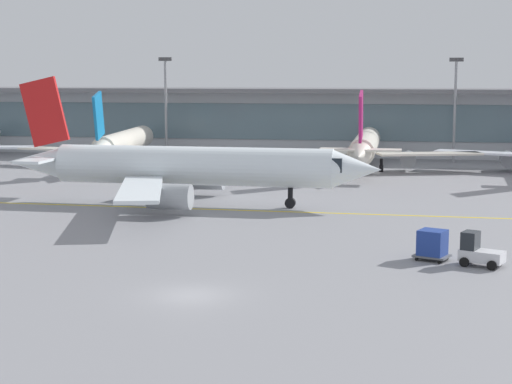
{
  "coord_description": "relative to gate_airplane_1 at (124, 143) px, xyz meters",
  "views": [
    {
      "loc": [
        10.73,
        -42.21,
        11.78
      ],
      "look_at": [
        0.4,
        18.34,
        3.0
      ],
      "focal_mm": 58.65,
      "sensor_mm": 36.0,
      "label": 1
    }
  ],
  "objects": [
    {
      "name": "baggage_tug",
      "position": [
        39.37,
        -49.73,
        -2.03
      ],
      "size": [
        2.94,
        2.39,
        2.1
      ],
      "rotation": [
        0.0,
        0.0,
        -0.4
      ],
      "color": "silver",
      "rests_on": "ground_plane"
    },
    {
      "name": "taxiing_regional_jet",
      "position": [
        15.97,
        -29.46,
        0.52
      ],
      "size": [
        34.6,
        32.24,
        11.48
      ],
      "rotation": [
        0.0,
        0.0,
        -0.02
      ],
      "color": "white",
      "rests_on": "ground_plane"
    },
    {
      "name": "gate_airplane_1",
      "position": [
        0.0,
        0.0,
        0.0
      ],
      "size": [
        27.3,
        29.46,
        9.75
      ],
      "rotation": [
        0.0,
        0.0,
        1.65
      ],
      "color": "silver",
      "rests_on": "ground_plane"
    },
    {
      "name": "cargo_dolly_lead",
      "position": [
        36.63,
        -48.58,
        -1.87
      ],
      "size": [
        2.56,
        2.29,
        1.94
      ],
      "rotation": [
        0.0,
        0.0,
        -0.4
      ],
      "color": "#595B60",
      "rests_on": "ground_plane"
    },
    {
      "name": "terminal_concourse",
      "position": [
        23.61,
        19.16,
        1.99
      ],
      "size": [
        178.06,
        11.0,
        9.6
      ],
      "color": "#B2B7BC",
      "rests_on": "ground_plane"
    },
    {
      "name": "gate_airplane_2",
      "position": [
        30.4,
        0.58,
        0.06
      ],
      "size": [
        27.95,
        29.95,
        9.95
      ],
      "rotation": [
        0.0,
        0.0,
        1.57
      ],
      "color": "silver",
      "rests_on": "ground_plane"
    },
    {
      "name": "apron_light_mast_2",
      "position": [
        41.59,
        11.44,
        4.63
      ],
      "size": [
        1.8,
        0.36,
        13.74
      ],
      "color": "gray",
      "rests_on": "ground_plane"
    },
    {
      "name": "apron_light_mast_1",
      "position": [
        2.68,
        10.1,
        4.7
      ],
      "size": [
        1.8,
        0.36,
        13.89
      ],
      "color": "gray",
      "rests_on": "ground_plane"
    },
    {
      "name": "taxiway_centreline_stripe",
      "position": [
        16.42,
        -31.47,
        -2.92
      ],
      "size": [
        109.99,
        2.47,
        0.01
      ],
      "primitive_type": "cube",
      "rotation": [
        0.0,
        0.0,
        -0.02
      ],
      "color": "yellow",
      "rests_on": "ground_plane"
    },
    {
      "name": "ground_plane",
      "position": [
        23.61,
        -59.35,
        -2.93
      ],
      "size": [
        400.0,
        400.0,
        0.0
      ],
      "primitive_type": "plane",
      "color": "gray"
    }
  ]
}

